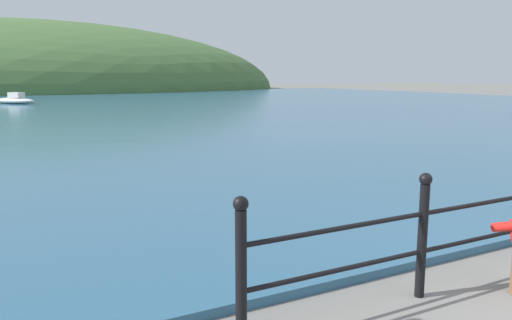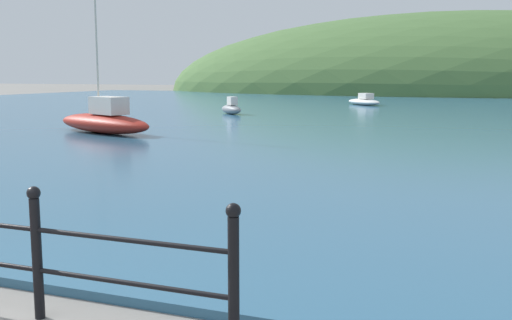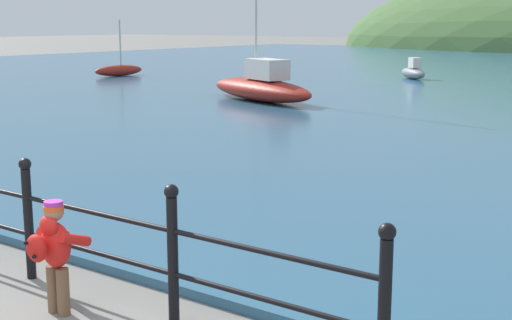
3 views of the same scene
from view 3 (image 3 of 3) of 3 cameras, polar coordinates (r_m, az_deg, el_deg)
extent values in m
cylinder|color=black|center=(7.30, -17.73, -4.92)|extent=(0.09, 0.09, 1.10)
sphere|color=black|center=(7.17, -18.01, -0.32)|extent=(0.12, 0.12, 0.12)
cylinder|color=black|center=(5.93, -6.66, -8.14)|extent=(0.09, 0.09, 1.10)
sphere|color=black|center=(5.77, -6.79, -2.52)|extent=(0.12, 0.12, 0.12)
cylinder|color=black|center=(4.93, 10.21, -12.36)|extent=(0.09, 0.09, 1.10)
sphere|color=black|center=(4.72, 10.46, -5.68)|extent=(0.12, 0.12, 0.12)
cylinder|color=black|center=(6.51, -12.89, -4.13)|extent=(5.70, 0.04, 0.04)
cylinder|color=black|center=(6.62, -12.75, -7.22)|extent=(5.70, 0.04, 0.04)
cylinder|color=brown|center=(6.53, -15.90, -9.87)|extent=(0.11, 0.11, 0.42)
cylinder|color=brown|center=(6.43, -15.17, -10.16)|extent=(0.11, 0.11, 0.42)
ellipsoid|color=red|center=(6.34, -15.73, -6.55)|extent=(0.30, 0.22, 0.40)
ellipsoid|color=red|center=(6.26, -16.25, -5.10)|extent=(0.20, 0.12, 0.18)
cylinder|color=red|center=(6.49, -15.92, -5.70)|extent=(0.09, 0.31, 0.19)
cylinder|color=red|center=(6.28, -14.30, -6.19)|extent=(0.09, 0.31, 0.19)
sphere|color=#A37556|center=(6.26, -15.87, -3.97)|extent=(0.17, 0.17, 0.17)
cylinder|color=#E5511E|center=(6.26, -15.89, -3.71)|extent=(0.17, 0.17, 0.04)
cylinder|color=#B233AD|center=(6.25, -15.91, -3.36)|extent=(0.16, 0.16, 0.04)
ellipsoid|color=red|center=(6.23, -17.15, -6.77)|extent=(0.22, 0.13, 0.24)
sphere|color=black|center=(6.21, -17.94, -6.33)|extent=(0.04, 0.04, 0.04)
sphere|color=black|center=(6.17, -17.33, -7.40)|extent=(0.04, 0.04, 0.04)
ellipsoid|color=maroon|center=(21.97, 0.35, 5.66)|extent=(5.17, 3.15, 0.68)
cube|color=silver|center=(21.60, 0.89, 7.27)|extent=(1.59, 1.22, 0.61)
ellipsoid|color=gray|center=(31.17, 12.45, 6.80)|extent=(1.97, 1.98, 0.47)
cube|color=silver|center=(30.99, 12.59, 7.61)|extent=(0.68, 0.68, 0.43)
ellipsoid|color=maroon|center=(32.58, -10.92, 7.05)|extent=(0.96, 2.53, 0.49)
cylinder|color=beige|center=(32.59, -10.82, 9.22)|extent=(0.07, 0.07, 1.98)
sphere|color=yellow|center=(28.49, -0.39, 6.65)|extent=(0.44, 0.44, 0.44)
camera|label=1|loc=(9.26, -48.76, 4.85)|focal=35.00mm
camera|label=2|loc=(0.35, -39.37, -52.78)|focal=42.00mm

